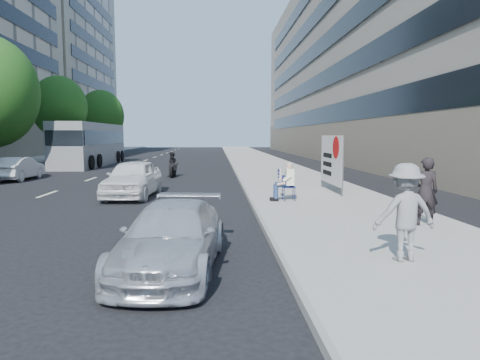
{
  "coord_description": "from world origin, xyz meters",
  "views": [
    {
      "loc": [
        0.28,
        -9.38,
        2.33
      ],
      "look_at": [
        0.88,
        1.55,
        1.2
      ],
      "focal_mm": 32.0,
      "sensor_mm": 36.0,
      "label": 1
    }
  ],
  "objects": [
    {
      "name": "protest_banner",
      "position": [
        4.78,
        7.15,
        1.4
      ],
      "size": [
        0.08,
        3.06,
        2.2
      ],
      "color": "#4C4C4C",
      "rests_on": "near_sidewalk"
    },
    {
      "name": "ground",
      "position": [
        0.0,
        0.0,
        0.0
      ],
      "size": [
        160.0,
        160.0,
        0.0
      ],
      "primitive_type": "plane",
      "color": "black",
      "rests_on": "ground"
    },
    {
      "name": "motorcycle",
      "position": [
        -2.2,
        15.08,
        0.64
      ],
      "size": [
        0.74,
        2.05,
        1.42
      ],
      "rotation": [
        0.0,
        0.0,
        -0.1
      ],
      "color": "black",
      "rests_on": "ground"
    },
    {
      "name": "white_sedan_mid",
      "position": [
        -10.17,
        13.8,
        0.61
      ],
      "size": [
        1.29,
        3.7,
        1.22
      ],
      "primitive_type": "imported",
      "rotation": [
        0.0,
        0.0,
        3.14
      ],
      "color": "silver",
      "rests_on": "ground"
    },
    {
      "name": "tree_far_d",
      "position": [
        -13.7,
        30.0,
        4.89
      ],
      "size": [
        4.8,
        4.8,
        7.65
      ],
      "color": "#382616",
      "rests_on": "ground"
    },
    {
      "name": "far_bldg_north",
      "position": [
        -30.0,
        62.0,
        14.0
      ],
      "size": [
        22.0,
        28.0,
        28.0
      ],
      "primitive_type": "cube",
      "color": "#C5B294",
      "rests_on": "ground"
    },
    {
      "name": "tree_far_e",
      "position": [
        -13.7,
        44.0,
        4.78
      ],
      "size": [
        5.4,
        5.4,
        7.89
      ],
      "color": "#382616",
      "rests_on": "ground"
    },
    {
      "name": "bus",
      "position": [
        -9.66,
        25.2,
        1.64
      ],
      "size": [
        2.76,
        12.07,
        3.3
      ],
      "rotation": [
        0.0,
        0.0,
        -0.01
      ],
      "color": "gray",
      "rests_on": "ground"
    },
    {
      "name": "white_sedan_near",
      "position": [
        -2.93,
        7.12,
        0.71
      ],
      "size": [
        1.95,
        4.28,
        1.43
      ],
      "primitive_type": "imported",
      "rotation": [
        0.0,
        0.0,
        -0.06
      ],
      "color": "white",
      "rests_on": "ground"
    },
    {
      "name": "jogger",
      "position": [
        3.56,
        -2.2,
        1.01
      ],
      "size": [
        1.14,
        0.71,
        1.71
      ],
      "primitive_type": "imported",
      "rotation": [
        0.0,
        0.0,
        3.21
      ],
      "color": "slate",
      "rests_on": "near_sidewalk"
    },
    {
      "name": "near_building",
      "position": [
        17.0,
        32.0,
        10.0
      ],
      "size": [
        14.0,
        70.0,
        20.0
      ],
      "primitive_type": "cube",
      "color": "gray",
      "rests_on": "ground"
    },
    {
      "name": "near_sidewalk",
      "position": [
        4.0,
        20.0,
        0.07
      ],
      "size": [
        5.0,
        120.0,
        0.15
      ],
      "primitive_type": "cube",
      "color": "gray",
      "rests_on": "ground"
    },
    {
      "name": "seated_protester",
      "position": [
        2.6,
        4.85,
        0.87
      ],
      "size": [
        0.83,
        1.12,
        1.31
      ],
      "color": "navy",
      "rests_on": "near_sidewalk"
    },
    {
      "name": "pedestrian_woman",
      "position": [
        5.35,
        0.66,
        0.99
      ],
      "size": [
        0.66,
        0.48,
        1.67
      ],
      "primitive_type": "imported",
      "rotation": [
        0.0,
        0.0,
        3.0
      ],
      "color": "black",
      "rests_on": "near_sidewalk"
    },
    {
      "name": "parked_sedan",
      "position": [
        -0.5,
        -2.0,
        0.57
      ],
      "size": [
        1.98,
        4.07,
        1.14
      ],
      "primitive_type": "imported",
      "rotation": [
        0.0,
        0.0,
        -0.1
      ],
      "color": "silver",
      "rests_on": "ground"
    }
  ]
}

